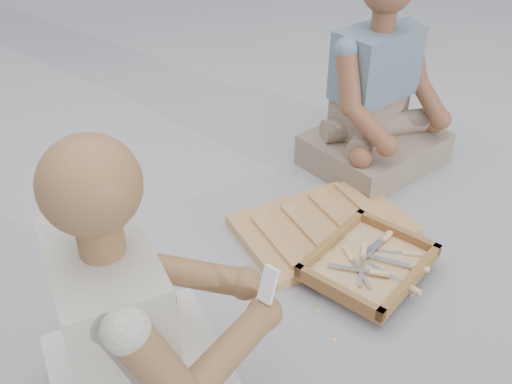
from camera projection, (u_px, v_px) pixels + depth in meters
ground at (285, 289)px, 2.04m from camera, size 60.00×60.00×0.00m
carved_panel at (323, 226)px, 2.30m from camera, size 0.70×0.50×0.04m
tool_tray at (369, 263)px, 2.06m from camera, size 0.52×0.47×0.06m
chisel_0 at (406, 285)px, 1.96m from camera, size 0.06×0.22×0.02m
chisel_1 at (373, 272)px, 2.00m from camera, size 0.16×0.17×0.02m
chisel_2 at (406, 254)px, 2.10m from camera, size 0.18×0.16×0.02m
chisel_3 at (413, 266)px, 2.02m from camera, size 0.14×0.19×0.02m
chisel_4 at (384, 239)px, 2.15m from camera, size 0.22×0.08×0.02m
chisel_5 at (388, 234)px, 2.18m from camera, size 0.22×0.06×0.02m
chisel_6 at (363, 255)px, 2.08m from camera, size 0.17×0.17×0.02m
chisel_7 at (351, 258)px, 2.07m from camera, size 0.08×0.22×0.02m
wood_chip_0 at (334, 340)px, 1.85m from camera, size 0.02×0.02×0.00m
wood_chip_1 at (346, 278)px, 2.08m from camera, size 0.02×0.02×0.00m
wood_chip_2 at (351, 237)px, 2.28m from camera, size 0.02×0.02×0.00m
wood_chip_3 at (318, 311)px, 1.95m from camera, size 0.02×0.02×0.00m
wood_chip_4 at (277, 251)px, 2.20m from camera, size 0.02×0.02×0.00m
wood_chip_5 at (411, 294)px, 2.02m from camera, size 0.02×0.02×0.00m
wood_chip_6 at (387, 222)px, 2.36m from camera, size 0.02×0.02×0.00m
wood_chip_7 at (375, 304)px, 1.98m from camera, size 0.02×0.02×0.00m
wood_chip_8 at (339, 211)px, 2.42m from camera, size 0.02×0.02×0.00m
wood_chip_9 at (457, 270)px, 2.12m from camera, size 0.02×0.02×0.00m
craftsman at (137, 345)px, 1.44m from camera, size 0.65×0.64×0.92m
companion at (378, 104)px, 2.57m from camera, size 0.64×0.54×0.92m
mobile_phone at (268, 284)px, 1.45m from camera, size 0.06×0.05×0.10m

